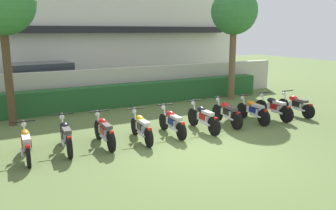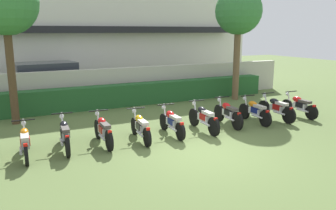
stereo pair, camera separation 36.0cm
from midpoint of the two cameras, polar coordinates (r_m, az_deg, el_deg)
The scene contains 17 objects.
ground at distance 9.72m, azimuth 5.18°, elevation -7.84°, with size 60.00×60.00×0.00m, color #566B38.
building at distance 22.18m, azimuth -15.47°, elevation 11.58°, with size 20.01×6.50×6.48m.
compound_wall at distance 16.15m, azimuth -9.71°, elevation 3.14°, with size 19.01×0.30×1.65m, color #BCB7A8.
hedge_row at distance 15.55m, azimuth -8.83°, elevation 1.57°, with size 15.21×0.70×0.98m, color #235628.
parked_car at distance 17.18m, azimuth -20.44°, elevation 3.46°, with size 4.69×2.50×1.89m.
tree_near_inspector at distance 13.29m, azimuth -26.77°, elevation 14.96°, with size 2.28×2.28×5.45m.
tree_far_side at distance 17.06m, azimuth 10.35°, elevation 14.88°, with size 2.21×2.21×5.36m.
motorcycle_in_row_1 at distance 9.84m, azimuth -23.53°, elevation -5.88°, with size 0.60×1.80×0.95m.
motorcycle_in_row_2 at distance 10.13m, azimuth -17.65°, elevation -4.82°, with size 0.60×1.97×0.97m.
motorcycle_in_row_3 at distance 10.32m, azimuth -11.57°, elevation -4.22°, with size 0.60×1.89×0.96m.
motorcycle_in_row_4 at distance 10.59m, azimuth -5.44°, elevation -3.67°, with size 0.60×1.86×0.94m.
motorcycle_in_row_5 at distance 11.12m, azimuth -0.24°, elevation -2.83°, with size 0.60×1.85×0.94m.
motorcycle_in_row_6 at distance 11.64m, azimuth 5.01°, elevation -2.09°, with size 0.60×1.99×0.98m.
motorcycle_in_row_7 at distance 12.43m, azimuth 8.97°, elevation -1.27°, with size 0.60×1.89×0.98m.
motorcycle_in_row_8 at distance 13.04m, azimuth 13.19°, elevation -0.86°, with size 0.60×1.85×0.96m.
motorcycle_in_row_9 at distance 13.73m, azimuth 16.48°, elevation -0.36°, with size 0.60×1.97×0.97m.
motorcycle_in_row_10 at distance 14.58m, azimuth 19.85°, elevation 0.07°, with size 0.60×1.85×0.94m.
Camera 1 is at (-5.25, -7.50, 3.33)m, focal length 36.60 mm.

